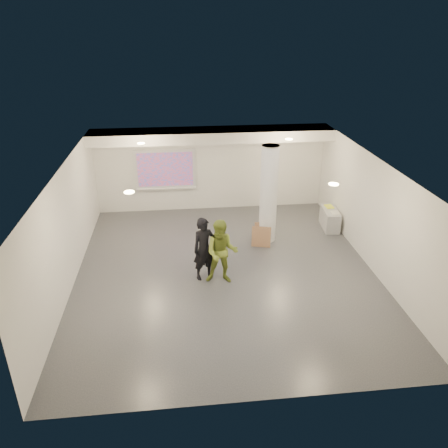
{
  "coord_description": "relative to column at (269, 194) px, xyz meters",
  "views": [
    {
      "loc": [
        -1.17,
        -10.17,
        6.22
      ],
      "look_at": [
        0.0,
        0.4,
        1.25
      ],
      "focal_mm": 35.0,
      "sensor_mm": 36.0,
      "label": 1
    }
  ],
  "objects": [
    {
      "name": "ceiling",
      "position": [
        -1.5,
        -1.8,
        1.5
      ],
      "size": [
        8.0,
        9.0,
        0.01
      ],
      "primitive_type": "cube",
      "color": "white",
      "rests_on": "floor"
    },
    {
      "name": "papers_stack",
      "position": [
        2.27,
        0.34,
        -0.85
      ],
      "size": [
        0.26,
        0.33,
        0.02
      ],
      "primitive_type": "cube",
      "rotation": [
        0.0,
        0.0,
        -0.03
      ],
      "color": "silver",
      "rests_on": "credenza"
    },
    {
      "name": "cardboard_front",
      "position": [
        -0.27,
        -0.44,
        -1.19
      ],
      "size": [
        0.6,
        0.32,
        0.63
      ],
      "primitive_type": "cube",
      "rotation": [
        -0.19,
        0.0,
        -0.27
      ],
      "color": "#916646",
      "rests_on": "floor"
    },
    {
      "name": "wall_right",
      "position": [
        2.5,
        -1.8,
        0.0
      ],
      "size": [
        0.01,
        9.0,
        3.0
      ],
      "primitive_type": "cube",
      "color": "silver",
      "rests_on": "floor"
    },
    {
      "name": "downlight_se",
      "position": [
        0.7,
        -3.3,
        1.48
      ],
      "size": [
        0.22,
        0.22,
        0.02
      ],
      "primitive_type": "cylinder",
      "color": "#F6E194",
      "rests_on": "ceiling"
    },
    {
      "name": "soffit_band",
      "position": [
        -1.5,
        2.15,
        1.32
      ],
      "size": [
        8.0,
        1.1,
        0.36
      ],
      "primitive_type": "cube",
      "color": "silver",
      "rests_on": "ceiling"
    },
    {
      "name": "wall_back",
      "position": [
        -1.5,
        2.7,
        0.0
      ],
      "size": [
        8.0,
        0.01,
        3.0
      ],
      "primitive_type": "cube",
      "color": "silver",
      "rests_on": "floor"
    },
    {
      "name": "downlight_ne",
      "position": [
        0.7,
        0.7,
        1.48
      ],
      "size": [
        0.22,
        0.22,
        0.02
      ],
      "primitive_type": "cylinder",
      "color": "#F6E194",
      "rests_on": "ceiling"
    },
    {
      "name": "downlight_sw",
      "position": [
        -3.7,
        -3.3,
        1.48
      ],
      "size": [
        0.22,
        0.22,
        0.02
      ],
      "primitive_type": "cylinder",
      "color": "#F6E194",
      "rests_on": "ceiling"
    },
    {
      "name": "postit_pad",
      "position": [
        2.25,
        0.84,
        -0.85
      ],
      "size": [
        0.25,
        0.34,
        0.03
      ],
      "primitive_type": "cube",
      "rotation": [
        0.0,
        0.0,
        0.05
      ],
      "color": "#EDFF32",
      "rests_on": "credenza"
    },
    {
      "name": "downlight_nw",
      "position": [
        -3.7,
        0.7,
        1.48
      ],
      "size": [
        0.22,
        0.22,
        0.02
      ],
      "primitive_type": "cylinder",
      "color": "#F6E194",
      "rests_on": "ceiling"
    },
    {
      "name": "projection_screen",
      "position": [
        -3.1,
        2.65,
        0.03
      ],
      "size": [
        2.1,
        0.13,
        1.42
      ],
      "color": "silver",
      "rests_on": "wall_back"
    },
    {
      "name": "column",
      "position": [
        0.0,
        0.0,
        0.0
      ],
      "size": [
        0.52,
        0.52,
        3.0
      ],
      "primitive_type": "cylinder",
      "color": "white",
      "rests_on": "floor"
    },
    {
      "name": "man",
      "position": [
        -1.65,
        -2.27,
        -0.63
      ],
      "size": [
        0.94,
        0.78,
        1.74
      ],
      "primitive_type": "imported",
      "rotation": [
        0.0,
        0.0,
        -0.16
      ],
      "color": "olive",
      "rests_on": "floor"
    },
    {
      "name": "floor",
      "position": [
        -1.5,
        -1.8,
        -1.5
      ],
      "size": [
        8.0,
        9.0,
        0.01
      ],
      "primitive_type": "cube",
      "color": "#35383D",
      "rests_on": "ground"
    },
    {
      "name": "credenza",
      "position": [
        2.22,
        0.6,
        -1.18
      ],
      "size": [
        0.56,
        1.13,
        0.64
      ],
      "primitive_type": "cube",
      "rotation": [
        0.0,
        0.0,
        -0.09
      ],
      "color": "#9C9FA2",
      "rests_on": "floor"
    },
    {
      "name": "cardboard_back",
      "position": [
        -0.12,
        -0.05,
        -1.2
      ],
      "size": [
        0.55,
        0.15,
        0.6
      ],
      "primitive_type": "cube",
      "rotation": [
        -0.15,
        0.0,
        -0.02
      ],
      "color": "#916646",
      "rests_on": "floor"
    },
    {
      "name": "wall_front",
      "position": [
        -1.5,
        -6.3,
        0.0
      ],
      "size": [
        8.0,
        0.01,
        3.0
      ],
      "primitive_type": "cube",
      "color": "silver",
      "rests_on": "floor"
    },
    {
      "name": "woman",
      "position": [
        -2.08,
        -2.03,
        -0.64
      ],
      "size": [
        0.73,
        0.6,
        1.71
      ],
      "primitive_type": "imported",
      "rotation": [
        0.0,
        0.0,
        0.35
      ],
      "color": "black",
      "rests_on": "floor"
    },
    {
      "name": "wall_left",
      "position": [
        -5.5,
        -1.8,
        0.0
      ],
      "size": [
        0.01,
        9.0,
        3.0
      ],
      "primitive_type": "cube",
      "color": "silver",
      "rests_on": "floor"
    }
  ]
}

